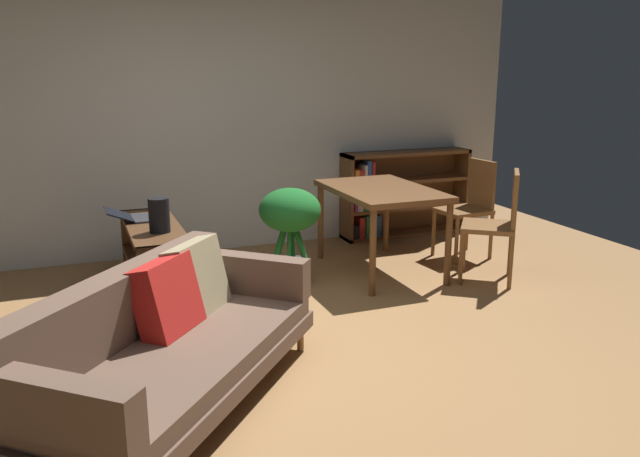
{
  "coord_description": "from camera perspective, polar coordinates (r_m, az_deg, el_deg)",
  "views": [
    {
      "loc": [
        -1.21,
        -3.58,
        1.81
      ],
      "look_at": [
        0.43,
        0.58,
        0.68
      ],
      "focal_mm": 36.24,
      "sensor_mm": 36.0,
      "label": 1
    }
  ],
  "objects": [
    {
      "name": "ground_plane",
      "position": [
        4.19,
        -2.59,
        -11.42
      ],
      "size": [
        8.16,
        8.16,
        0.0
      ],
      "primitive_type": "plane",
      "color": "#9E7042"
    },
    {
      "name": "back_wall_panel",
      "position": [
        6.41,
        -10.71,
        9.87
      ],
      "size": [
        6.8,
        0.1,
        2.7
      ],
      "primitive_type": "cube",
      "color": "silver",
      "rests_on": "ground_plane"
    },
    {
      "name": "fabric_couch",
      "position": [
        3.66,
        -13.59,
        -9.42
      ],
      "size": [
        1.92,
        2.02,
        0.78
      ],
      "color": "olive",
      "rests_on": "ground_plane"
    },
    {
      "name": "media_console",
      "position": [
        5.32,
        -14.33,
        -2.83
      ],
      "size": [
        0.4,
        1.29,
        0.59
      ],
      "color": "#56351E",
      "rests_on": "ground_plane"
    },
    {
      "name": "open_laptop",
      "position": [
        5.46,
        -15.86,
        1.03
      ],
      "size": [
        0.45,
        0.33,
        0.1
      ],
      "color": "#333338",
      "rests_on": "media_console"
    },
    {
      "name": "desk_speaker",
      "position": [
        4.98,
        -14.02,
        1.15
      ],
      "size": [
        0.16,
        0.16,
        0.26
      ],
      "color": "black",
      "rests_on": "media_console"
    },
    {
      "name": "potted_floor_plant",
      "position": [
        5.4,
        -2.66,
        0.61
      ],
      "size": [
        0.52,
        0.52,
        0.82
      ],
      "color": "#333338",
      "rests_on": "ground_plane"
    },
    {
      "name": "dining_table",
      "position": [
        5.73,
        5.41,
        2.78
      ],
      "size": [
        0.8,
        1.23,
        0.76
      ],
      "color": "brown",
      "rests_on": "ground_plane"
    },
    {
      "name": "dining_chair_near",
      "position": [
        6.35,
        13.12,
        2.11
      ],
      "size": [
        0.49,
        0.43,
        0.93
      ],
      "color": "brown",
      "rests_on": "ground_plane"
    },
    {
      "name": "dining_chair_far",
      "position": [
        5.67,
        15.47,
        0.75
      ],
      "size": [
        0.62,
        0.62,
        0.96
      ],
      "color": "brown",
      "rests_on": "ground_plane"
    },
    {
      "name": "bookshelf",
      "position": [
        7.06,
        6.72,
        2.99
      ],
      "size": [
        1.44,
        0.3,
        0.92
      ],
      "color": "brown",
      "rests_on": "ground_plane"
    }
  ]
}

